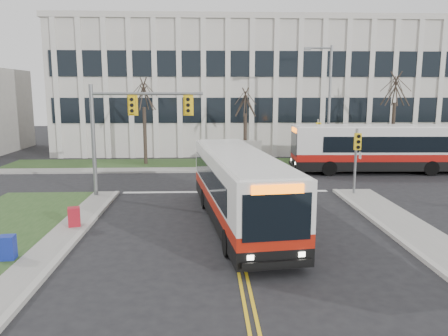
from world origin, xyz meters
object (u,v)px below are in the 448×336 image
bus_main (239,190)px  newspaper_box_blue (8,249)px  newspaper_box_red (74,218)px  bus_cross (381,150)px  streetlight (327,100)px  directory_sign (252,151)px

bus_main → newspaper_box_blue: (-8.26, -4.09, -1.08)m
newspaper_box_blue → newspaper_box_red: bearing=66.5°
bus_main → bus_cross: bearing=40.0°
bus_main → bus_cross: bus_cross is taller
bus_cross → newspaper_box_red: size_ratio=13.27×
streetlight → newspaper_box_blue: (-16.01, -18.43, -4.72)m
directory_sign → bus_main: (-2.22, -15.64, 0.39)m
streetlight → bus_main: (-7.76, -14.34, -3.64)m
bus_cross → newspaper_box_blue: (-19.47, -16.23, -1.21)m
streetlight → newspaper_box_red: 21.46m
directory_sign → bus_main: size_ratio=0.17×
directory_sign → bus_cross: (8.98, -3.50, 0.51)m
newspaper_box_blue → newspaper_box_red: size_ratio=1.00×
directory_sign → bus_cross: 9.65m
streetlight → newspaper_box_red: size_ratio=9.68×
newspaper_box_blue → newspaper_box_red: same height
directory_sign → newspaper_box_red: 18.58m
streetlight → newspaper_box_red: streetlight is taller
streetlight → bus_main: 16.70m
bus_main → newspaper_box_blue: 9.28m
streetlight → bus_main: bearing=-118.4°
bus_main → streetlight: bearing=54.3°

